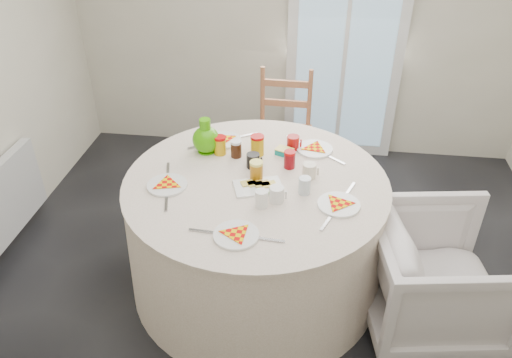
# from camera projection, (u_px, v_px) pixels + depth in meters

# --- Properties ---
(floor) EXTENTS (4.00, 4.00, 0.00)m
(floor) POSITION_uv_depth(u_px,v_px,m) (274.00, 295.00, 3.28)
(floor) COLOR black
(floor) RESTS_ON ground
(wall_back) EXTENTS (4.00, 0.02, 2.60)m
(wall_back) POSITION_uv_depth(u_px,v_px,m) (301.00, 11.00, 4.21)
(wall_back) COLOR #BCB5A3
(wall_back) RESTS_ON floor
(glass_door) EXTENTS (1.00, 0.08, 2.10)m
(glass_door) POSITION_uv_depth(u_px,v_px,m) (346.00, 44.00, 4.27)
(glass_door) COLOR silver
(glass_door) RESTS_ON floor
(table) EXTENTS (1.65, 1.65, 0.84)m
(table) POSITION_uv_depth(u_px,v_px,m) (256.00, 234.00, 3.22)
(table) COLOR silver
(table) RESTS_ON floor
(wooden_chair) EXTENTS (0.47, 0.45, 1.01)m
(wooden_chair) POSITION_uv_depth(u_px,v_px,m) (282.00, 138.00, 4.08)
(wooden_chair) COLOR #AB704F
(wooden_chair) RESTS_ON floor
(armchair) EXTENTS (0.84, 0.88, 0.80)m
(armchair) POSITION_uv_depth(u_px,v_px,m) (437.00, 272.00, 2.91)
(armchair) COLOR silver
(armchair) RESTS_ON floor
(place_settings) EXTENTS (1.66, 1.66, 0.02)m
(place_settings) POSITION_uv_depth(u_px,v_px,m) (256.00, 183.00, 3.00)
(place_settings) COLOR silver
(place_settings) RESTS_ON table
(jar_cluster) EXTENTS (0.53, 0.27, 0.15)m
(jar_cluster) POSITION_uv_depth(u_px,v_px,m) (252.00, 156.00, 3.17)
(jar_cluster) COLOR maroon
(jar_cluster) RESTS_ON table
(butter_tub) EXTENTS (0.13, 0.11, 0.04)m
(butter_tub) POSITION_uv_depth(u_px,v_px,m) (284.00, 155.00, 3.24)
(butter_tub) COLOR #0E8884
(butter_tub) RESTS_ON table
(green_pitcher) EXTENTS (0.23, 0.23, 0.23)m
(green_pitcher) POSITION_uv_depth(u_px,v_px,m) (206.00, 141.00, 3.23)
(green_pitcher) COLOR #399E04
(green_pitcher) RESTS_ON table
(cheese_platter) EXTENTS (0.32, 0.26, 0.04)m
(cheese_platter) POSITION_uv_depth(u_px,v_px,m) (258.00, 190.00, 2.93)
(cheese_platter) COLOR silver
(cheese_platter) RESTS_ON table
(mugs_glasses) EXTENTS (0.75, 0.75, 0.11)m
(mugs_glasses) POSITION_uv_depth(u_px,v_px,m) (280.00, 177.00, 2.98)
(mugs_glasses) COLOR gray
(mugs_glasses) RESTS_ON table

